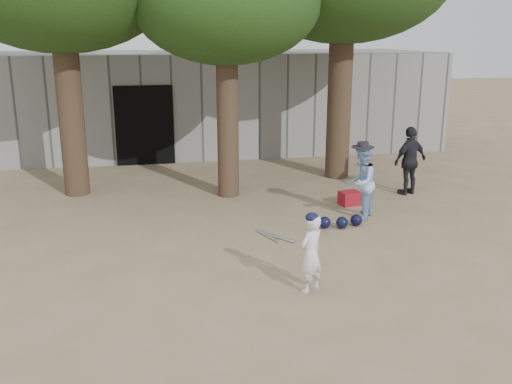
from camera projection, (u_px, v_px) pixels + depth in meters
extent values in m
plane|color=#937C5E|center=(231.00, 269.00, 8.96)|extent=(70.00, 70.00, 0.00)
imported|color=white|center=(311.00, 254.00, 8.05)|extent=(0.50, 0.46, 1.14)
imported|color=#93B5E4|center=(361.00, 182.00, 11.22)|extent=(0.88, 0.91, 1.48)
imported|color=black|center=(410.00, 161.00, 12.93)|extent=(0.99, 0.67, 1.56)
cube|color=maroon|center=(350.00, 198.00, 12.26)|extent=(0.48, 0.40, 0.30)
cube|color=gray|center=(187.00, 109.00, 16.11)|extent=(16.00, 0.35, 3.00)
cube|color=black|center=(145.00, 126.00, 15.81)|extent=(1.60, 0.08, 2.20)
cube|color=slate|center=(181.00, 99.00, 18.48)|extent=(16.00, 5.00, 3.00)
sphere|color=black|center=(325.00, 222.00, 10.80)|extent=(0.23, 0.23, 0.23)
sphere|color=black|center=(342.00, 223.00, 10.79)|extent=(0.23, 0.23, 0.23)
sphere|color=black|center=(356.00, 220.00, 10.94)|extent=(0.23, 0.23, 0.23)
cylinder|color=silver|center=(268.00, 236.00, 10.34)|extent=(0.30, 0.70, 0.06)
cylinder|color=silver|center=(279.00, 237.00, 10.26)|extent=(0.47, 0.61, 0.06)
cylinder|color=brown|center=(67.00, 72.00, 12.42)|extent=(0.56, 0.56, 5.50)
cylinder|color=brown|center=(227.00, 84.00, 12.37)|extent=(0.48, 0.48, 5.00)
ellipsoid|color=#284C19|center=(226.00, 2.00, 11.91)|extent=(4.00, 4.00, 2.60)
cylinder|color=brown|center=(341.00, 62.00, 13.96)|extent=(0.60, 0.60, 5.80)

